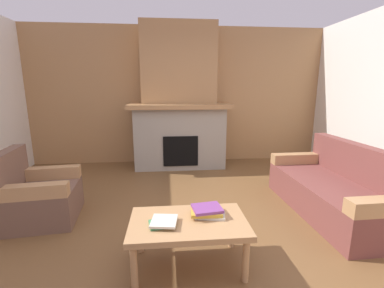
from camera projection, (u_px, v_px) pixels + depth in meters
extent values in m
plane|color=brown|center=(192.00, 238.00, 2.74)|extent=(9.00, 9.00, 0.00)
cube|color=#A87A4C|center=(178.00, 96.00, 5.37)|extent=(6.00, 0.12, 2.70)
cube|color=gray|center=(180.00, 137.00, 5.14)|extent=(1.70, 0.70, 1.15)
cube|color=black|center=(181.00, 151.00, 4.86)|extent=(0.64, 0.08, 0.56)
cube|color=#A87A4C|center=(179.00, 106.00, 4.96)|extent=(1.90, 0.82, 0.08)
cube|color=#A87A4C|center=(179.00, 64.00, 4.94)|extent=(1.40, 0.50, 1.47)
cube|color=brown|center=(331.00, 197.00, 3.26)|extent=(0.88, 1.82, 0.40)
cube|color=brown|center=(361.00, 164.00, 3.21)|extent=(0.20, 1.80, 0.45)
cube|color=tan|center=(299.00, 158.00, 4.00)|extent=(0.84, 0.18, 0.15)
cube|color=brown|center=(43.00, 204.00, 3.09)|extent=(0.84, 0.84, 0.40)
cube|color=brown|center=(8.00, 171.00, 2.93)|extent=(0.22, 0.77, 0.45)
cube|color=tan|center=(29.00, 192.00, 2.73)|extent=(0.77, 0.22, 0.15)
cube|color=tan|center=(48.00, 173.00, 3.33)|extent=(0.77, 0.22, 0.15)
cube|color=tan|center=(188.00, 223.00, 2.24)|extent=(1.00, 0.60, 0.05)
cylinder|color=tan|center=(134.00, 267.00, 2.01)|extent=(0.06, 0.06, 0.38)
cylinder|color=tan|center=(246.00, 260.00, 2.10)|extent=(0.06, 0.06, 0.38)
cylinder|color=tan|center=(140.00, 233.00, 2.48)|extent=(0.06, 0.06, 0.38)
cylinder|color=tan|center=(231.00, 229.00, 2.56)|extent=(0.06, 0.06, 0.38)
cube|color=#3D7F4C|center=(161.00, 224.00, 2.16)|extent=(0.21, 0.18, 0.02)
cube|color=beige|center=(164.00, 221.00, 2.16)|extent=(0.24, 0.25, 0.02)
cube|color=beige|center=(210.00, 216.00, 2.30)|extent=(0.29, 0.19, 0.02)
cube|color=gold|center=(206.00, 212.00, 2.31)|extent=(0.28, 0.19, 0.03)
cube|color=#7A3D84|center=(207.00, 208.00, 2.32)|extent=(0.28, 0.24, 0.03)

